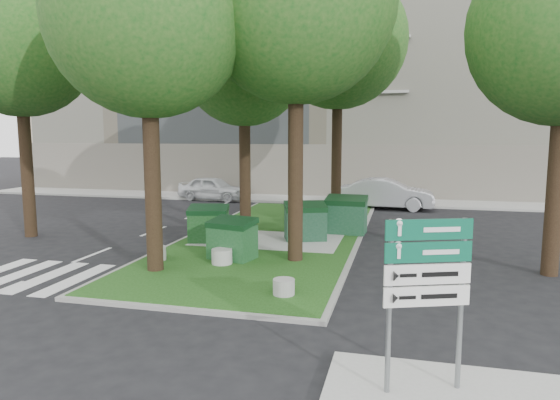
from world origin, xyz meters
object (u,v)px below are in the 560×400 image
(tree_median_mid, at_px, (247,51))
(tree_median_far, at_px, (341,26))
(dumpster_c, at_px, (305,222))
(bollard_mid, at_px, (222,256))
(dumpster_a, at_px, (209,224))
(dumpster_b, at_px, (232,239))
(bollard_left, at_px, (157,253))
(car_white, at_px, (213,188))
(bollard_right, at_px, (284,287))
(litter_bin, at_px, (351,224))
(dumpster_d, at_px, (346,215))
(directional_sign, at_px, (427,278))
(tree_street_left, at_px, (21,26))
(car_silver, at_px, (386,194))

(tree_median_mid, distance_m, tree_median_far, 4.59)
(tree_median_far, height_order, dumpster_c, tree_median_far)
(bollard_mid, bearing_deg, dumpster_a, 118.93)
(tree_median_mid, xyz_separation_m, bollard_mid, (0.96, -5.52, -6.65))
(dumpster_b, xyz_separation_m, dumpster_c, (1.60, 3.17, 0.05))
(bollard_left, distance_m, bollard_mid, 2.03)
(dumpster_a, distance_m, car_white, 11.90)
(tree_median_far, height_order, bollard_left, tree_median_far)
(dumpster_c, height_order, bollard_right, dumpster_c)
(bollard_mid, bearing_deg, tree_median_mid, 99.90)
(bollard_left, relative_size, litter_bin, 0.82)
(dumpster_b, relative_size, dumpster_d, 0.97)
(tree_median_mid, relative_size, bollard_mid, 16.75)
(dumpster_d, height_order, bollard_mid, dumpster_d)
(tree_median_far, xyz_separation_m, directional_sign, (3.12, -14.53, -6.52))
(directional_sign, bearing_deg, dumpster_a, 107.62)
(tree_median_mid, xyz_separation_m, litter_bin, (4.11, -0.07, -6.52))
(dumpster_a, bearing_deg, directional_sign, -64.99)
(dumpster_a, height_order, dumpster_c, dumpster_c)
(tree_street_left, bearing_deg, bollard_mid, -16.56)
(bollard_left, relative_size, bollard_right, 1.10)
(tree_median_far, distance_m, dumpster_a, 10.25)
(tree_median_mid, height_order, dumpster_c, tree_median_mid)
(dumpster_d, height_order, car_white, dumpster_d)
(dumpster_d, bearing_deg, tree_street_left, -163.50)
(tree_median_far, xyz_separation_m, dumpster_d, (0.71, -3.13, -7.52))
(tree_median_far, height_order, directional_sign, tree_median_far)
(directional_sign, bearing_deg, tree_median_mid, 98.21)
(bollard_left, distance_m, directional_sign, 9.61)
(bollard_left, bearing_deg, dumpster_c, 46.15)
(bollard_right, relative_size, car_silver, 0.11)
(bollard_left, bearing_deg, car_white, 104.95)
(car_silver, bearing_deg, litter_bin, 173.70)
(tree_median_far, height_order, bollard_mid, tree_median_far)
(dumpster_c, height_order, dumpster_d, dumpster_d)
(dumpster_b, distance_m, dumpster_c, 3.55)
(bollard_mid, bearing_deg, dumpster_b, 82.15)
(tree_median_mid, relative_size, car_silver, 2.09)
(dumpster_b, relative_size, car_white, 0.37)
(bollard_right, xyz_separation_m, bollard_mid, (-2.38, 2.27, 0.03))
(car_silver, bearing_deg, dumpster_d, 172.25)
(dumpster_c, distance_m, bollard_left, 5.39)
(dumpster_b, height_order, bollard_left, dumpster_b)
(tree_street_left, height_order, bollard_mid, tree_street_left)
(bollard_right, xyz_separation_m, litter_bin, (0.77, 7.72, 0.16))
(dumpster_b, bearing_deg, tree_median_mid, 115.80)
(dumpster_c, bearing_deg, bollard_left, -153.29)
(dumpster_b, height_order, litter_bin, dumpster_b)
(tree_street_left, bearing_deg, dumpster_c, 7.32)
(dumpster_c, distance_m, directional_sign, 10.55)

